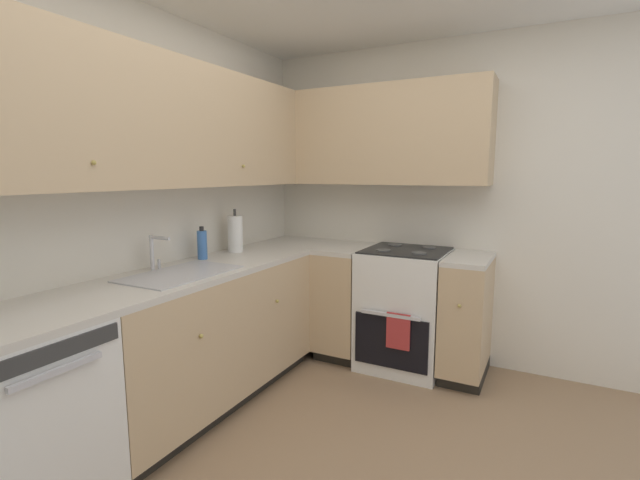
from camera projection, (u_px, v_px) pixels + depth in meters
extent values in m
cube|color=silver|center=(109.00, 216.00, 2.57)|extent=(3.80, 0.05, 2.50)
cube|color=silver|center=(464.00, 205.00, 3.45)|extent=(0.05, 3.35, 2.50)
cube|color=white|center=(18.00, 427.00, 1.88)|extent=(0.60, 0.60, 0.87)
cube|color=#333333|center=(54.00, 353.00, 1.68)|extent=(0.55, 0.01, 0.07)
cube|color=silver|center=(58.00, 371.00, 1.69)|extent=(0.36, 0.02, 0.02)
cube|color=tan|center=(206.00, 331.00, 2.88)|extent=(1.70, 0.60, 0.78)
cube|color=black|center=(205.00, 394.00, 2.96)|extent=(1.70, 0.54, 0.09)
sphere|color=tan|center=(201.00, 336.00, 2.39)|extent=(0.02, 0.02, 0.02)
sphere|color=tan|center=(277.00, 301.00, 3.05)|extent=(0.02, 0.02, 0.02)
cube|color=beige|center=(203.00, 270.00, 2.82)|extent=(2.90, 0.60, 0.03)
cube|color=tan|center=(346.00, 297.00, 3.67)|extent=(0.60, 0.35, 0.78)
cube|color=black|center=(347.00, 347.00, 3.76)|extent=(0.54, 0.35, 0.09)
cube|color=tan|center=(467.00, 314.00, 3.23)|extent=(0.60, 0.29, 0.78)
cube|color=black|center=(464.00, 370.00, 3.32)|extent=(0.54, 0.29, 0.09)
sphere|color=tan|center=(459.00, 306.00, 2.94)|extent=(0.02, 0.02, 0.02)
cube|color=beige|center=(346.00, 249.00, 3.61)|extent=(0.60, 0.35, 0.03)
cube|color=beige|center=(469.00, 259.00, 3.17)|extent=(0.60, 0.29, 0.03)
cube|color=white|center=(405.00, 308.00, 3.47)|extent=(0.64, 0.62, 0.91)
cube|color=black|center=(391.00, 342.00, 3.21)|extent=(0.02, 0.55, 0.38)
cube|color=silver|center=(390.00, 315.00, 3.16)|extent=(0.02, 0.43, 0.02)
cube|color=black|center=(406.00, 250.00, 3.40)|extent=(0.59, 0.60, 0.01)
cube|color=white|center=(418.00, 236.00, 3.66)|extent=(0.03, 0.60, 0.15)
cylinder|color=#4C4C4C|center=(419.00, 253.00, 3.21)|extent=(0.11, 0.11, 0.01)
cylinder|color=#4C4C4C|center=(383.00, 250.00, 3.34)|extent=(0.11, 0.11, 0.01)
cylinder|color=#4C4C4C|center=(429.00, 247.00, 3.46)|extent=(0.11, 0.11, 0.01)
cylinder|color=#4C4C4C|center=(395.00, 245.00, 3.58)|extent=(0.11, 0.11, 0.01)
cube|color=#B23333|center=(398.00, 331.00, 3.14)|extent=(0.02, 0.17, 0.26)
cube|color=tan|center=(160.00, 123.00, 2.61)|extent=(2.58, 0.32, 0.75)
sphere|color=tan|center=(94.00, 163.00, 2.07)|extent=(0.02, 0.02, 0.02)
sphere|color=tan|center=(244.00, 166.00, 3.07)|extent=(0.02, 0.02, 0.02)
cube|color=tan|center=(371.00, 136.00, 3.54)|extent=(0.32, 1.83, 0.75)
cube|color=#B7B7BC|center=(181.00, 274.00, 2.61)|extent=(0.67, 0.40, 0.01)
cube|color=gray|center=(181.00, 282.00, 2.62)|extent=(0.62, 0.36, 0.09)
cube|color=#99999E|center=(181.00, 279.00, 2.62)|extent=(0.02, 0.35, 0.06)
cylinder|color=silver|center=(152.00, 253.00, 2.70)|extent=(0.02, 0.02, 0.21)
cylinder|color=silver|center=(160.00, 238.00, 2.65)|extent=(0.02, 0.15, 0.02)
cylinder|color=silver|center=(159.00, 264.00, 2.76)|extent=(0.02, 0.02, 0.06)
cylinder|color=#3F72BF|center=(202.00, 245.00, 3.06)|extent=(0.07, 0.07, 0.20)
cylinder|color=#262626|center=(202.00, 229.00, 3.04)|extent=(0.03, 0.03, 0.03)
cylinder|color=white|center=(235.00, 234.00, 3.34)|extent=(0.11, 0.11, 0.27)
cylinder|color=#3F3F3F|center=(235.00, 231.00, 3.34)|extent=(0.02, 0.02, 0.33)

